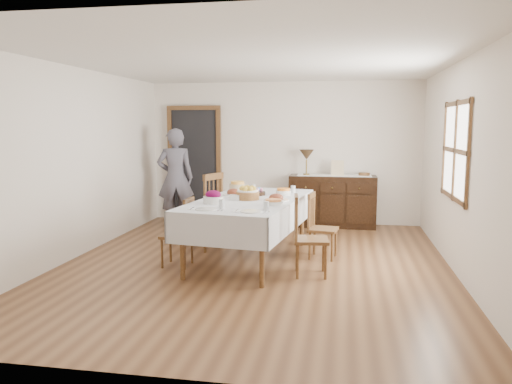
% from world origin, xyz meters
% --- Properties ---
extents(ground, '(6.00, 6.00, 0.00)m').
position_xyz_m(ground, '(0.00, 0.00, 0.00)').
color(ground, brown).
extents(room_shell, '(5.02, 6.02, 2.65)m').
position_xyz_m(room_shell, '(-0.15, 0.42, 1.64)').
color(room_shell, white).
rests_on(room_shell, ground).
extents(dining_table, '(1.55, 2.58, 0.84)m').
position_xyz_m(dining_table, '(-0.11, 0.21, 0.74)').
color(dining_table, silver).
rests_on(dining_table, ground).
extents(chair_left_near, '(0.38, 0.38, 0.89)m').
position_xyz_m(chair_left_near, '(-0.94, -0.20, 0.45)').
color(chair_left_near, brown).
rests_on(chair_left_near, ground).
extents(chair_left_far, '(0.61, 0.61, 1.12)m').
position_xyz_m(chair_left_far, '(-0.87, 0.74, 0.57)').
color(chair_left_far, brown).
rests_on(chair_left_far, ground).
extents(chair_right_near, '(0.45, 0.45, 0.98)m').
position_xyz_m(chair_right_near, '(0.70, -0.32, 0.50)').
color(chair_right_near, brown).
rests_on(chair_right_near, ground).
extents(chair_right_far, '(0.43, 0.43, 0.90)m').
position_xyz_m(chair_right_far, '(0.82, 0.51, 0.45)').
color(chair_right_far, brown).
rests_on(chair_right_far, ground).
extents(sideboard, '(1.53, 0.56, 0.92)m').
position_xyz_m(sideboard, '(0.93, 2.72, 0.46)').
color(sideboard, black).
rests_on(sideboard, ground).
extents(person, '(0.68, 0.55, 1.88)m').
position_xyz_m(person, '(-1.84, 2.22, 0.94)').
color(person, '#575562').
rests_on(person, ground).
extents(bread_basket, '(0.31, 0.31, 0.18)m').
position_xyz_m(bread_basket, '(-0.13, 0.18, 0.92)').
color(bread_basket, brown).
rests_on(bread_basket, dining_table).
extents(egg_basket, '(0.24, 0.24, 0.11)m').
position_xyz_m(egg_basket, '(-0.08, 0.60, 0.87)').
color(egg_basket, black).
rests_on(egg_basket, dining_table).
extents(ham_platter_a, '(0.30, 0.30, 0.11)m').
position_xyz_m(ham_platter_a, '(-0.40, 0.54, 0.87)').
color(ham_platter_a, white).
rests_on(ham_platter_a, dining_table).
extents(ham_platter_b, '(0.32, 0.32, 0.11)m').
position_xyz_m(ham_platter_b, '(0.26, 0.14, 0.87)').
color(ham_platter_b, white).
rests_on(ham_platter_b, dining_table).
extents(beet_bowl, '(0.25, 0.25, 0.16)m').
position_xyz_m(beet_bowl, '(-0.49, -0.21, 0.91)').
color(beet_bowl, white).
rests_on(beet_bowl, dining_table).
extents(carrot_bowl, '(0.22, 0.22, 0.10)m').
position_xyz_m(carrot_bowl, '(0.29, 0.67, 0.88)').
color(carrot_bowl, white).
rests_on(carrot_bowl, dining_table).
extents(pineapple_bowl, '(0.24, 0.24, 0.14)m').
position_xyz_m(pineapple_bowl, '(-0.45, 1.06, 0.90)').
color(pineapple_bowl, '#CDB68B').
rests_on(pineapple_bowl, dining_table).
extents(casserole_dish, '(0.23, 0.23, 0.07)m').
position_xyz_m(casserole_dish, '(0.27, -0.21, 0.87)').
color(casserole_dish, white).
rests_on(casserole_dish, dining_table).
extents(butter_dish, '(0.15, 0.11, 0.07)m').
position_xyz_m(butter_dish, '(-0.28, 0.09, 0.87)').
color(butter_dish, white).
rests_on(butter_dish, dining_table).
extents(setting_left, '(0.44, 0.31, 0.10)m').
position_xyz_m(setting_left, '(-0.41, -0.64, 0.86)').
color(setting_left, white).
rests_on(setting_left, dining_table).
extents(setting_right, '(0.44, 0.31, 0.10)m').
position_xyz_m(setting_right, '(0.14, -0.70, 0.86)').
color(setting_right, white).
rests_on(setting_right, dining_table).
extents(glass_far_a, '(0.06, 0.06, 0.10)m').
position_xyz_m(glass_far_a, '(-0.20, 1.00, 0.89)').
color(glass_far_a, silver).
rests_on(glass_far_a, dining_table).
extents(glass_far_b, '(0.07, 0.07, 0.10)m').
position_xyz_m(glass_far_b, '(0.40, 0.95, 0.89)').
color(glass_far_b, silver).
rests_on(glass_far_b, dining_table).
extents(runner, '(1.30, 0.35, 0.01)m').
position_xyz_m(runner, '(0.95, 2.73, 0.92)').
color(runner, white).
rests_on(runner, sideboard).
extents(table_lamp, '(0.26, 0.26, 0.46)m').
position_xyz_m(table_lamp, '(0.46, 2.70, 1.27)').
color(table_lamp, brown).
rests_on(table_lamp, sideboard).
extents(picture_frame, '(0.22, 0.08, 0.28)m').
position_xyz_m(picture_frame, '(1.01, 2.64, 1.06)').
color(picture_frame, beige).
rests_on(picture_frame, sideboard).
extents(deco_bowl, '(0.20, 0.20, 0.06)m').
position_xyz_m(deco_bowl, '(1.48, 2.76, 0.95)').
color(deco_bowl, brown).
rests_on(deco_bowl, sideboard).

